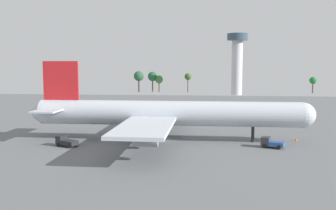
{
  "coord_description": "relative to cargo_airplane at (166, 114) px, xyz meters",
  "views": [
    {
      "loc": [
        8.94,
        -87.61,
        17.67
      ],
      "look_at": [
        0.0,
        0.0,
        8.38
      ],
      "focal_mm": 40.52,
      "sensor_mm": 36.0,
      "label": 1
    }
  ],
  "objects": [
    {
      "name": "cargo_airplane",
      "position": [
        0.0,
        0.0,
        0.0
      ],
      "size": [
        66.73,
        55.11,
        18.62
      ],
      "color": "silver",
      "rests_on": "ground_plane"
    },
    {
      "name": "tree_line_backdrop",
      "position": [
        -20.5,
        159.31,
        3.41
      ],
      "size": [
        160.48,
        6.54,
        13.95
      ],
      "color": "#51381E",
      "rests_on": "ground_plane"
    },
    {
      "name": "pushback_tractor",
      "position": [
        23.34,
        -5.77,
        -5.25
      ],
      "size": [
        5.2,
        3.88,
        2.26
      ],
      "color": "#333338",
      "rests_on": "ground_plane"
    },
    {
      "name": "safety_cone_nose",
      "position": [
        30.5,
        2.57,
        -5.94
      ],
      "size": [
        0.58,
        0.58,
        0.83
      ],
      "primitive_type": "cone",
      "color": "orange",
      "rests_on": "ground_plane"
    },
    {
      "name": "cargo_loader",
      "position": [
        36.62,
        23.6,
        -5.31
      ],
      "size": [
        2.34,
        3.92,
        2.34
      ],
      "color": "#333338",
      "rests_on": "ground_plane"
    },
    {
      "name": "ground_plane",
      "position": [
        0.47,
        0.0,
        -6.35
      ],
      "size": [
        266.91,
        266.91,
        0.0
      ],
      "primitive_type": "plane",
      "color": "slate"
    },
    {
      "name": "baggage_tug",
      "position": [
        -21.06,
        -8.85,
        -5.31
      ],
      "size": [
        5.36,
        4.08,
        2.22
      ],
      "color": "#232328",
      "rests_on": "ground_plane"
    },
    {
      "name": "control_tower",
      "position": [
        27.12,
        139.99,
        15.29
      ],
      "size": [
        12.1,
        12.1,
        36.1
      ],
      "color": "silver",
      "rests_on": "ground_plane"
    }
  ]
}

